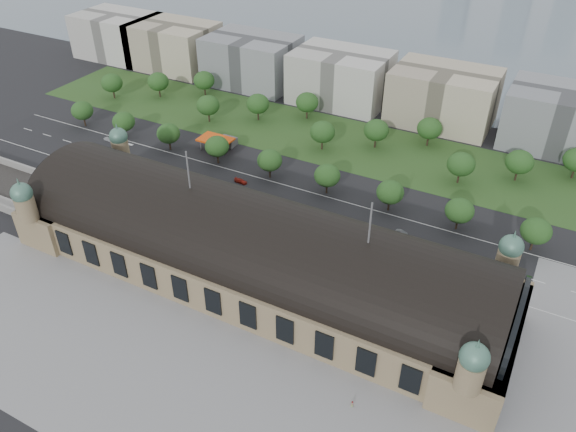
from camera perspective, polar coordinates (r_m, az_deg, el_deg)
The scene contains 50 objects.
ground at distance 170.45m, azimuth -3.62°, elevation -6.12°, with size 900.00×900.00×0.00m, color black.
station at distance 163.90m, azimuth -3.75°, elevation -3.41°, with size 150.00×48.40×44.30m.
plaza_south at distance 142.02m, azimuth -9.59°, elevation -17.66°, with size 190.00×48.00×0.12m, color gray.
road_slab at distance 204.73m, azimuth -2.94°, elevation 1.79°, with size 260.00×26.00×0.10m, color black.
grass_belt at distance 245.26m, azimuth 4.67°, elevation 7.69°, with size 300.00×45.00×0.10m, color #2F5120.
petrol_station at distance 239.21m, azimuth -6.68°, elevation 7.62°, with size 14.00×13.00×5.05m.
lake at distance 427.04m, azimuth 18.58°, elevation 18.05°, with size 700.00×320.00×0.08m, color slate.
office_0 at distance 354.41m, azimuth -16.86°, elevation 17.16°, with size 45.00×32.00×24.00m, color beige.
office_1 at distance 328.67m, azimuth -11.52°, elevation 16.58°, with size 45.00×32.00×24.00m, color #C1B598.
office_2 at distance 300.92m, azimuth -3.71°, elevation 15.49°, with size 45.00×32.00×24.00m, color gray.
office_3 at distance 279.43m, azimuth 5.36°, elevation 13.85°, with size 45.00×32.00×24.00m, color beige.
office_4 at distance 265.72m, azimuth 15.48°, elevation 11.61°, with size 45.00×32.00×24.00m, color #C1B598.
office_5 at distance 261.02m, azimuth 26.13°, elevation 8.82°, with size 45.00×32.00×24.00m, color gray.
tree_row_0 at distance 269.94m, azimuth -20.18°, elevation 10.02°, with size 9.60×9.60×11.52m.
tree_row_1 at distance 253.65m, azimuth -16.36°, elevation 9.19°, with size 9.60×9.60×11.52m.
tree_row_2 at distance 238.66m, azimuth -12.05°, elevation 8.20°, with size 9.60×9.60×11.52m.
tree_row_3 at distance 225.23m, azimuth -7.23°, elevation 7.04°, with size 9.60×9.60×11.52m.
tree_row_4 at distance 213.67m, azimuth -1.88°, elevation 5.68°, with size 9.60×9.60×11.52m.
tree_row_5 at distance 204.28m, azimuth 4.00°, elevation 4.12°, with size 9.60×9.60×11.52m.
tree_row_6 at distance 197.38m, azimuth 10.34°, elevation 2.39°, with size 9.60×9.60×11.52m.
tree_row_7 at distance 193.24m, azimuth 17.03°, elevation 0.52°, with size 9.60×9.60×11.52m.
tree_row_8 at distance 192.02m, azimuth 23.90°, elevation -1.40°, with size 9.60×9.60×11.52m.
tree_belt_0 at distance 295.31m, azimuth -17.46°, elevation 12.78°, with size 10.40×10.40×12.48m.
tree_belt_1 at distance 291.05m, azimuth -13.05°, elevation 13.16°, with size 10.40×10.40×12.48m.
tree_belt_2 at distance 288.49m, azimuth -8.53°, elevation 13.47°, with size 10.40×10.40×12.48m.
tree_belt_3 at distance 260.17m, azimuth -8.13°, elevation 11.07°, with size 10.40×10.40×12.48m.
tree_belt_4 at distance 259.53m, azimuth -3.09°, elevation 11.32°, with size 10.40×10.40×12.48m.
tree_belt_5 at distance 260.84m, azimuth 1.95°, elevation 11.47°, with size 10.40×10.40×12.48m.
tree_belt_6 at distance 233.80m, azimuth 3.52°, elevation 8.52°, with size 10.40×10.40×12.48m.
tree_belt_7 at distance 237.70m, azimuth 8.96°, elevation 8.61°, with size 10.40×10.40×12.48m.
tree_belt_8 at distance 243.61m, azimuth 14.19°, elevation 8.63°, with size 10.40×10.40×12.48m.
tree_belt_9 at distance 219.40m, azimuth 17.17°, elevation 5.05°, with size 10.40×10.40×12.48m.
tree_belt_10 at distance 228.34m, azimuth 22.47°, elevation 5.09°, with size 10.40×10.40×12.48m.
traffic_car_0 at distance 249.93m, azimuth -22.00°, elevation 5.85°, with size 1.57×3.89×1.33m, color #B8B8BB.
traffic_car_1 at distance 255.71m, azimuth -17.82°, elevation 7.42°, with size 1.40×4.01×1.32m, color gray.
traffic_car_3 at distance 214.07m, azimuth -4.82°, elevation 3.56°, with size 2.12×5.21×1.51m, color maroon.
traffic_car_4 at distance 185.33m, azimuth 5.43°, elevation -2.05°, with size 1.78×4.44×1.51m, color #172442.
traffic_car_5 at distance 190.10m, azimuth 11.46°, elevation -1.64°, with size 1.41×4.05×1.33m, color #525359.
traffic_car_6 at distance 175.48m, azimuth 19.22°, elevation -6.69°, with size 2.53×5.50×1.53m, color #BCBCBE.
parked_car_0 at distance 216.52m, azimuth -15.34°, elevation 2.70°, with size 1.48×4.26×1.40m, color black.
parked_car_1 at distance 205.43m, azimuth -11.42°, elevation 1.45°, with size 2.52×5.47×1.52m, color maroon.
parked_car_2 at distance 207.09m, azimuth -10.40°, elevation 1.88°, with size 2.16×5.30×1.54m, color #211B4C.
parked_car_3 at distance 213.10m, azimuth -14.20°, elevation 2.32°, with size 1.50×3.73×1.27m, color #53555A.
parked_car_4 at distance 206.10m, azimuth -9.97°, elevation 1.73°, with size 1.46×4.18×1.38m, color silver.
parked_car_5 at distance 208.15m, azimuth -11.03°, elevation 1.99°, with size 2.66×5.77×1.60m, color gray.
parked_car_6 at distance 194.35m, azimuth -4.37°, elevation -0.04°, with size 1.94×4.77×1.38m, color black.
bus_west at distance 196.86m, azimuth -2.23°, elevation 0.83°, with size 2.50×10.70×2.98m, color red.
bus_mid at distance 192.18m, azimuth -0.47°, elevation 0.02°, with size 2.99×12.77×3.56m, color beige.
bus_east at distance 184.95m, azimuth 6.66°, elevation -1.84°, with size 2.94×12.56×3.50m, color silver.
pedestrian_0 at distance 138.72m, azimuth 6.53°, elevation -18.45°, with size 0.85×0.49×1.75m, color gray.
Camera 1 is at (69.74, -108.23, 111.70)m, focal length 35.00 mm.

